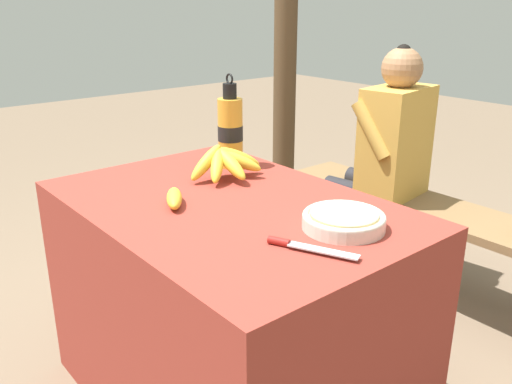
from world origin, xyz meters
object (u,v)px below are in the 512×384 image
water_bottle (230,131)px  loose_banana_front (174,198)px  serving_bowl (344,220)px  knife (299,246)px  wooden_bench (431,221)px  seated_vendor (385,151)px  banana_bunch_ripe (226,161)px

water_bottle → loose_banana_front: (0.21, -0.37, -0.11)m
serving_bowl → knife: 0.18m
water_bottle → loose_banana_front: 0.44m
loose_banana_front → water_bottle: bearing=120.0°
knife → wooden_bench: 1.27m
loose_banana_front → knife: (0.45, 0.07, -0.01)m
loose_banana_front → seated_vendor: (-0.16, 1.20, -0.10)m
banana_bunch_ripe → wooden_bench: (0.19, 0.97, -0.41)m
seated_vendor → banana_bunch_ripe: bearing=85.5°
banana_bunch_ripe → serving_bowl: size_ratio=1.28×
banana_bunch_ripe → knife: size_ratio=1.28×
banana_bunch_ripe → wooden_bench: size_ratio=0.19×
water_bottle → knife: bearing=-24.0°
serving_bowl → wooden_bench: (-0.34, 0.98, -0.38)m
loose_banana_front → seated_vendor: size_ratio=0.14×
knife → wooden_bench: knife is taller
wooden_bench → seated_vendor: bearing=-171.1°
banana_bunch_ripe → knife: banana_bunch_ripe is taller
banana_bunch_ripe → wooden_bench: bearing=78.9°
water_bottle → serving_bowl: bearing=-10.1°
water_bottle → knife: size_ratio=1.50×
knife → serving_bowl: bearing=72.0°
serving_bowl → loose_banana_front: loose_banana_front is taller
seated_vendor → loose_banana_front: bearing=89.4°
serving_bowl → knife: serving_bowl is taller
loose_banana_front → seated_vendor: 1.21m
serving_bowl → water_bottle: (-0.64, 0.11, 0.11)m
loose_banana_front → wooden_bench: size_ratio=0.10×
serving_bowl → water_bottle: water_bottle is taller
banana_bunch_ripe → loose_banana_front: size_ratio=1.87×
banana_bunch_ripe → knife: bearing=-19.1°
banana_bunch_ripe → knife: 0.58m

